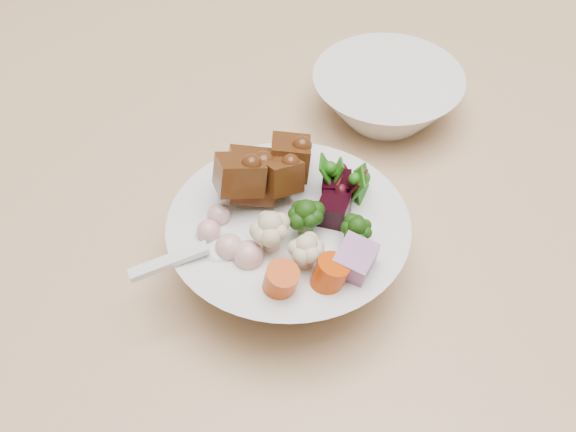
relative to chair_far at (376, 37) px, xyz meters
The scene contains 4 objects.
chair_far is the anchor object (origin of this frame).
food_bowl 0.86m from the chair_far, 124.65° to the right, with size 0.20×0.20×0.11m.
soup_spoon 0.91m from the chair_far, 128.40° to the right, with size 0.09×0.03×0.02m.
side_bowl 0.66m from the chair_far, 119.03° to the right, with size 0.15×0.15×0.05m, color silver, non-canonical shape.
Camera 1 is at (-0.40, -0.48, 1.31)m, focal length 50.00 mm.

